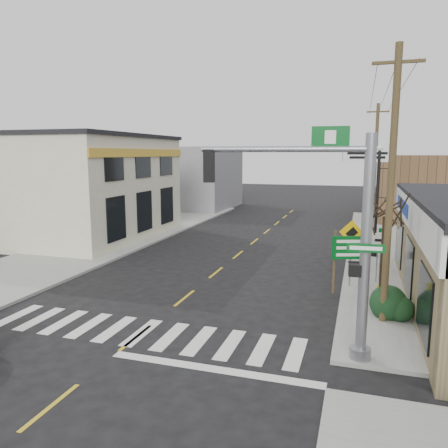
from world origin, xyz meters
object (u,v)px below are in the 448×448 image
(traffic_signal_pole, at_px, (338,223))
(bare_tree, at_px, (387,201))
(dance_center_sign, at_px, (367,170))
(fire_hydrant, at_px, (382,287))
(lamp_post, at_px, (379,193))
(guide_sign, at_px, (350,254))
(utility_pole_near, at_px, (391,185))
(utility_pole_far, at_px, (375,165))

(traffic_signal_pole, relative_size, bare_tree, 1.27)
(dance_center_sign, distance_m, bare_tree, 9.41)
(fire_hydrant, height_order, bare_tree, bare_tree)
(fire_hydrant, bearing_deg, lamp_post, 90.42)
(guide_sign, relative_size, utility_pole_near, 0.29)
(lamp_post, bearing_deg, traffic_signal_pole, -85.13)
(traffic_signal_pole, height_order, bare_tree, traffic_signal_pole)
(guide_sign, bearing_deg, utility_pole_near, -83.07)
(traffic_signal_pole, bearing_deg, utility_pole_far, 81.74)
(bare_tree, xyz_separation_m, utility_pole_near, (-0.00, -1.83, 0.70))
(guide_sign, height_order, dance_center_sign, dance_center_sign)
(dance_center_sign, relative_size, utility_pole_near, 0.69)
(bare_tree, bearing_deg, fire_hydrant, 85.65)
(traffic_signal_pole, height_order, dance_center_sign, traffic_signal_pole)
(traffic_signal_pole, distance_m, utility_pole_far, 23.03)
(fire_hydrant, xyz_separation_m, lamp_post, (-0.05, 7.36, 3.08))
(utility_pole_near, distance_m, utility_pole_far, 19.83)
(dance_center_sign, bearing_deg, utility_pole_near, -109.18)
(guide_sign, height_order, lamp_post, lamp_post)
(utility_pole_far, bearing_deg, lamp_post, -90.80)
(lamp_post, relative_size, bare_tree, 1.22)
(dance_center_sign, xyz_separation_m, bare_tree, (0.66, -9.35, -0.79))
(guide_sign, xyz_separation_m, dance_center_sign, (0.54, 8.74, 3.02))
(traffic_signal_pole, distance_m, utility_pole_near, 3.57)
(utility_pole_near, bearing_deg, guide_sign, 116.25)
(lamp_post, xyz_separation_m, utility_pole_near, (-0.00, -9.93, 1.12))
(traffic_signal_pole, height_order, lamp_post, traffic_signal_pole)
(traffic_signal_pole, xyz_separation_m, guide_sign, (0.27, 5.58, -2.07))
(guide_sign, height_order, utility_pole_far, utility_pole_far)
(fire_hydrant, xyz_separation_m, utility_pole_near, (-0.06, -2.57, 4.20))
(traffic_signal_pole, bearing_deg, guide_sign, 82.60)
(fire_hydrant, height_order, lamp_post, lamp_post)
(fire_hydrant, height_order, dance_center_sign, dance_center_sign)
(fire_hydrant, xyz_separation_m, dance_center_sign, (-0.72, 8.61, 4.29))
(bare_tree, distance_m, utility_pole_near, 1.96)
(lamp_post, distance_m, utility_pole_far, 9.98)
(lamp_post, height_order, dance_center_sign, dance_center_sign)
(bare_tree, distance_m, utility_pole_far, 18.02)
(bare_tree, relative_size, utility_pole_near, 0.55)
(bare_tree, height_order, utility_pole_near, utility_pole_near)
(lamp_post, relative_size, utility_pole_near, 0.67)
(fire_hydrant, xyz_separation_m, utility_pole_far, (-0.06, 17.26, 4.33))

